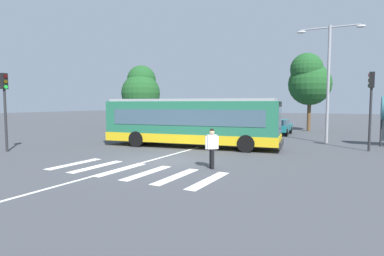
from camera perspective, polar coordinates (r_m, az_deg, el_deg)
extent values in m
plane|color=#424449|center=(15.57, -5.67, -5.87)|extent=(160.00, 160.00, 0.00)
cylinder|color=black|center=(20.61, 10.74, -1.98)|extent=(1.03, 0.44, 1.00)
cylinder|color=black|center=(18.30, 9.64, -2.77)|extent=(1.03, 0.44, 1.00)
cylinder|color=black|center=(22.71, -6.99, -1.34)|extent=(1.03, 0.44, 1.00)
cylinder|color=black|center=(20.64, -9.87, -1.96)|extent=(1.03, 0.44, 1.00)
cube|color=#236B4C|center=(20.27, -0.16, 1.18)|extent=(11.18, 4.13, 2.55)
cube|color=gold|center=(20.35, -0.16, -1.63)|extent=(11.29, 4.17, 0.55)
cube|color=#3D5666|center=(20.25, -0.16, 2.05)|extent=(9.89, 3.99, 0.96)
cube|color=#3D5666|center=(19.15, 15.45, 1.44)|extent=(0.37, 2.23, 1.63)
cube|color=black|center=(19.12, 15.50, 4.11)|extent=(0.34, 1.93, 0.28)
cube|color=#99999E|center=(20.24, -0.16, 5.02)|extent=(10.72, 3.86, 0.16)
cube|color=#28282B|center=(19.26, 15.69, -2.73)|extent=(0.49, 2.54, 0.36)
cylinder|color=black|center=(13.77, 3.47, -5.42)|extent=(0.16, 0.16, 0.85)
cylinder|color=black|center=(13.57, 3.66, -5.57)|extent=(0.16, 0.16, 0.85)
cube|color=white|center=(13.56, 3.58, -2.47)|extent=(0.48, 0.45, 0.60)
cylinder|color=white|center=(13.52, 2.59, -2.62)|extent=(0.10, 0.10, 0.55)
cylinder|color=white|center=(13.62, 4.56, -2.58)|extent=(0.10, 0.10, 0.55)
sphere|color=tan|center=(13.52, 3.59, -0.75)|extent=(0.22, 0.22, 0.22)
sphere|color=black|center=(13.52, 3.59, -0.47)|extent=(0.19, 0.19, 0.19)
cylinder|color=black|center=(32.46, 5.30, 0.09)|extent=(0.22, 0.65, 0.64)
cylinder|color=black|center=(31.92, 8.12, -0.01)|extent=(0.22, 0.65, 0.64)
cylinder|color=black|center=(29.87, 3.45, -0.28)|extent=(0.22, 0.65, 0.64)
cylinder|color=black|center=(29.28, 6.48, -0.39)|extent=(0.22, 0.65, 0.64)
cube|color=black|center=(30.85, 5.87, 0.46)|extent=(1.99, 4.57, 0.52)
cube|color=#3D5666|center=(30.73, 5.82, 1.34)|extent=(1.68, 2.22, 0.44)
cube|color=black|center=(30.72, 5.82, 1.68)|extent=(1.60, 2.04, 0.09)
cylinder|color=black|center=(31.47, 9.39, -0.09)|extent=(0.26, 0.66, 0.64)
cylinder|color=black|center=(31.14, 12.40, -0.18)|extent=(0.26, 0.66, 0.64)
cylinder|color=black|center=(28.77, 8.14, -0.49)|extent=(0.26, 0.66, 0.64)
cylinder|color=black|center=(28.40, 11.41, -0.60)|extent=(0.26, 0.66, 0.64)
cube|color=#234293|center=(29.91, 10.36, 0.28)|extent=(2.23, 4.65, 0.52)
cube|color=#3D5666|center=(29.79, 10.34, 1.19)|extent=(1.79, 2.30, 0.44)
cube|color=#234293|center=(29.78, 10.34, 1.55)|extent=(1.71, 2.11, 0.09)
cylinder|color=black|center=(30.89, 14.14, -0.25)|extent=(0.24, 0.65, 0.64)
cylinder|color=black|center=(30.64, 17.22, -0.35)|extent=(0.24, 0.65, 0.64)
cylinder|color=black|center=(28.16, 13.13, -0.67)|extent=(0.24, 0.65, 0.64)
cylinder|color=black|center=(27.88, 16.50, -0.79)|extent=(0.24, 0.65, 0.64)
cube|color=#196B70|center=(29.35, 15.27, 0.12)|extent=(2.08, 4.60, 0.52)
cube|color=#3D5666|center=(29.23, 15.27, 1.04)|extent=(1.72, 2.25, 0.44)
cube|color=#196B70|center=(29.22, 15.27, 1.41)|extent=(1.64, 2.07, 0.09)
cylinder|color=#28282B|center=(21.10, -30.34, 1.15)|extent=(0.14, 0.14, 3.58)
cube|color=black|center=(21.11, -30.59, 7.23)|extent=(0.28, 0.32, 0.90)
cylinder|color=#410907|center=(20.98, -30.37, 7.99)|extent=(0.04, 0.20, 0.20)
cylinder|color=#463707|center=(20.96, -30.34, 7.18)|extent=(0.04, 0.20, 0.20)
cylinder|color=green|center=(20.95, -30.30, 6.36)|extent=(0.04, 0.20, 0.20)
cylinder|color=#28282B|center=(21.08, 29.23, 1.31)|extent=(0.14, 0.14, 3.67)
cube|color=black|center=(21.10, 29.47, 7.51)|extent=(0.28, 0.32, 0.90)
cylinder|color=red|center=(21.11, 29.04, 8.26)|extent=(0.04, 0.20, 0.20)
cylinder|color=#463707|center=(21.09, 29.00, 7.45)|extent=(0.04, 0.20, 0.20)
cylinder|color=#093B10|center=(21.07, 28.97, 6.64)|extent=(0.04, 0.20, 0.20)
cylinder|color=#28282B|center=(23.81, 30.72, -0.10)|extent=(0.12, 0.12, 2.30)
cylinder|color=#939399|center=(24.15, 23.16, 7.10)|extent=(0.20, 0.20, 8.09)
cylinder|color=#939399|center=(24.60, 25.71, 16.13)|extent=(1.87, 0.10, 0.10)
ellipsoid|color=silver|center=(24.55, 27.96, 15.77)|extent=(0.60, 0.32, 0.20)
cylinder|color=#939399|center=(24.75, 21.20, 16.20)|extent=(1.87, 0.10, 0.10)
ellipsoid|color=silver|center=(24.85, 18.97, 15.90)|extent=(0.60, 0.32, 0.20)
cylinder|color=brown|center=(36.03, -9.09, 1.89)|extent=(0.36, 0.36, 2.40)
sphere|color=#1E5123|center=(36.01, -9.14, 6.17)|extent=(4.27, 4.27, 4.27)
sphere|color=#1E5123|center=(36.45, -9.02, 8.50)|extent=(3.20, 3.20, 3.20)
cylinder|color=brown|center=(33.97, 20.17, 2.20)|extent=(0.36, 0.36, 3.21)
sphere|color=#1E5123|center=(34.00, 20.31, 7.37)|extent=(4.18, 4.18, 4.18)
sphere|color=#1E5123|center=(33.77, 19.80, 9.89)|extent=(3.13, 3.13, 3.13)
cube|color=silver|center=(15.71, -20.25, -6.02)|extent=(0.45, 3.00, 0.01)
cube|color=silver|center=(14.74, -16.69, -6.61)|extent=(0.45, 3.00, 0.01)
cube|color=silver|center=(13.84, -12.64, -7.25)|extent=(0.45, 3.00, 0.01)
cube|color=silver|center=(13.01, -8.04, -7.93)|extent=(0.45, 3.00, 0.01)
cube|color=silver|center=(12.29, -2.83, -8.63)|extent=(0.45, 3.00, 0.01)
cube|color=silver|center=(11.67, 2.99, -9.33)|extent=(0.45, 3.00, 0.01)
cube|color=silver|center=(17.49, -3.39, -4.70)|extent=(0.16, 24.00, 0.01)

